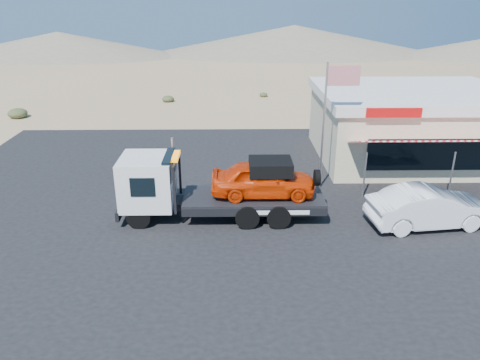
{
  "coord_description": "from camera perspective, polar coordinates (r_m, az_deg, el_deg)",
  "views": [
    {
      "loc": [
        0.49,
        -16.46,
        8.9
      ],
      "look_at": [
        0.78,
        1.87,
        1.5
      ],
      "focal_mm": 35.0,
      "sensor_mm": 36.0,
      "label": 1
    }
  ],
  "objects": [
    {
      "name": "tow_truck",
      "position": [
        19.37,
        -2.9,
        -0.51
      ],
      "size": [
        8.35,
        2.47,
        2.79
      ],
      "color": "black",
      "rests_on": "asphalt_lot"
    },
    {
      "name": "jerky_store",
      "position": [
        28.2,
        20.04,
        6.46
      ],
      "size": [
        10.4,
        9.97,
        3.9
      ],
      "color": "#C1B691",
      "rests_on": "asphalt_lot"
    },
    {
      "name": "asphalt_lot",
      "position": [
        21.45,
        3.21,
        -2.54
      ],
      "size": [
        32.0,
        24.0,
        0.02
      ],
      "primitive_type": "cube",
      "color": "black",
      "rests_on": "ground"
    },
    {
      "name": "white_sedan",
      "position": [
        20.34,
        22.1,
        -3.11
      ],
      "size": [
        5.11,
        2.32,
        1.63
      ],
      "primitive_type": "imported",
      "rotation": [
        0.0,
        0.0,
        1.69
      ],
      "color": "silver",
      "rests_on": "asphalt_lot"
    },
    {
      "name": "ground",
      "position": [
        18.72,
        -2.32,
        -6.43
      ],
      "size": [
        120.0,
        120.0,
        0.0
      ],
      "primitive_type": "plane",
      "color": "#9E8159",
      "rests_on": "ground"
    },
    {
      "name": "flagpole",
      "position": [
        22.04,
        10.85,
        8.11
      ],
      "size": [
        1.55,
        0.1,
        6.0
      ],
      "color": "#99999E",
      "rests_on": "asphalt_lot"
    },
    {
      "name": "distant_hills",
      "position": [
        72.67,
        -9.41,
        16.17
      ],
      "size": [
        126.0,
        48.0,
        4.2
      ],
      "color": "#726B59",
      "rests_on": "ground"
    }
  ]
}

